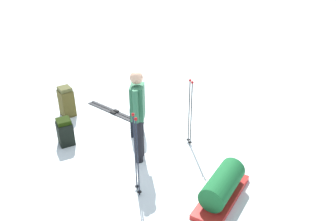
# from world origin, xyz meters

# --- Properties ---
(ground_plane) EXTENTS (80.00, 80.00, 0.00)m
(ground_plane) POSITION_xyz_m (0.00, 0.00, 0.00)
(ground_plane) COLOR white
(skier_standing) EXTENTS (0.57, 0.26, 1.70)m
(skier_standing) POSITION_xyz_m (-0.51, 0.55, 0.95)
(skier_standing) COLOR black
(skier_standing) RESTS_ON ground_plane
(ski_pair_near) EXTENTS (1.30, 1.37, 0.05)m
(ski_pair_near) POSITION_xyz_m (1.31, 1.14, 0.01)
(ski_pair_near) COLOR black
(ski_pair_near) RESTS_ON ground_plane
(backpack_large_dark) EXTENTS (0.31, 0.26, 0.71)m
(backpack_large_dark) POSITION_xyz_m (0.34, 0.61, 0.35)
(backpack_large_dark) COLOR black
(backpack_large_dark) RESTS_ON ground_plane
(backpack_bright) EXTENTS (0.43, 0.41, 0.69)m
(backpack_bright) POSITION_xyz_m (1.28, 2.19, 0.34)
(backpack_bright) COLOR #4C431B
(backpack_bright) RESTS_ON ground_plane
(backpack_small_spare) EXTENTS (0.39, 0.38, 0.54)m
(backpack_small_spare) POSITION_xyz_m (0.08, 1.99, 0.26)
(backpack_small_spare) COLOR black
(backpack_small_spare) RESTS_ON ground_plane
(ski_poles_planted_near) EXTENTS (0.16, 0.10, 1.35)m
(ski_poles_planted_near) POSITION_xyz_m (-0.09, -0.41, 0.75)
(ski_poles_planted_near) COLOR #1F2329
(ski_poles_planted_near) RESTS_ON ground_plane
(ski_poles_planted_far) EXTENTS (0.21, 0.11, 1.40)m
(ski_poles_planted_far) POSITION_xyz_m (-1.44, 0.58, 0.77)
(ski_poles_planted_far) COLOR black
(ski_poles_planted_far) RESTS_ON ground_plane
(gear_sled) EXTENTS (1.32, 1.10, 0.49)m
(gear_sled) POSITION_xyz_m (-1.68, -0.72, 0.22)
(gear_sled) COLOR red
(gear_sled) RESTS_ON ground_plane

